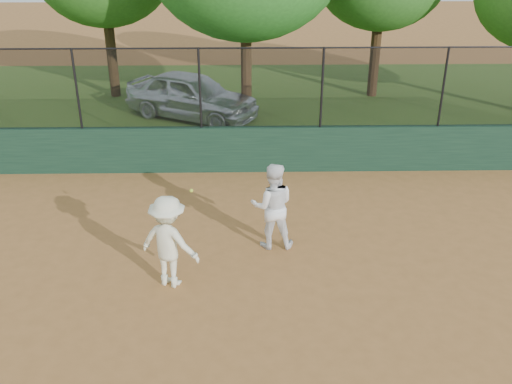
{
  "coord_description": "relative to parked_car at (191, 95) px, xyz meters",
  "views": [
    {
      "loc": [
        0.6,
        -7.69,
        5.94
      ],
      "look_at": [
        0.8,
        2.2,
        1.2
      ],
      "focal_mm": 40.0,
      "sensor_mm": 36.0,
      "label": 1
    }
  ],
  "objects": [
    {
      "name": "parked_car",
      "position": [
        0.0,
        0.0,
        0.0
      ],
      "size": [
        4.76,
        3.73,
        1.52
      ],
      "primitive_type": "imported",
      "rotation": [
        0.0,
        0.0,
        1.06
      ],
      "color": "silver",
      "rests_on": "ground"
    },
    {
      "name": "fence_assembly",
      "position": [
        1.11,
        -4.46,
        1.48
      ],
      "size": [
        26.0,
        0.06,
        2.0
      ],
      "color": "black",
      "rests_on": "back_wall"
    },
    {
      "name": "ground",
      "position": [
        1.14,
        -10.46,
        -0.76
      ],
      "size": [
        80.0,
        80.0,
        0.0
      ],
      "primitive_type": "plane",
      "color": "#A66A35",
      "rests_on": "ground"
    },
    {
      "name": "player_main",
      "position": [
        0.4,
        -9.54,
        0.1
      ],
      "size": [
        1.27,
        1.03,
        1.98
      ],
      "color": "#F3F2CE",
      "rests_on": "ground"
    },
    {
      "name": "grass_strip",
      "position": [
        1.14,
        1.54,
        -0.76
      ],
      "size": [
        36.0,
        12.0,
        0.01
      ],
      "primitive_type": "cube",
      "color": "#325019",
      "rests_on": "ground"
    },
    {
      "name": "player_second",
      "position": [
        2.26,
        -8.24,
        0.13
      ],
      "size": [
        0.86,
        0.67,
        1.77
      ],
      "primitive_type": "imported",
      "rotation": [
        0.0,
        0.0,
        3.14
      ],
      "color": "white",
      "rests_on": "ground"
    },
    {
      "name": "back_wall",
      "position": [
        1.14,
        -4.46,
        -0.16
      ],
      "size": [
        26.0,
        0.2,
        1.2
      ],
      "primitive_type": "cube",
      "color": "#1A3926",
      "rests_on": "ground"
    }
  ]
}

